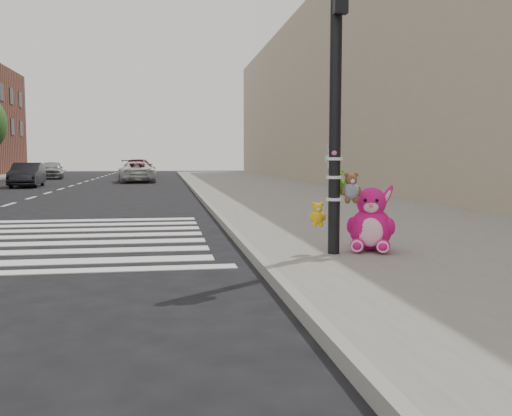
{
  "coord_description": "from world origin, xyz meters",
  "views": [
    {
      "loc": [
        0.32,
        -5.69,
        1.45
      ],
      "look_at": [
        1.58,
        2.19,
        0.75
      ],
      "focal_mm": 40.0,
      "sensor_mm": 36.0,
      "label": 1
    }
  ],
  "objects": [
    {
      "name": "car_maroon_near",
      "position": [
        -1.66,
        39.91,
        0.68
      ],
      "size": [
        2.65,
        4.91,
        1.35
      ],
      "primitive_type": "imported",
      "rotation": [
        0.0,
        0.0,
        2.97
      ],
      "color": "maroon",
      "rests_on": "ground"
    },
    {
      "name": "pink_bunny",
      "position": [
        3.19,
        1.95,
        0.53
      ],
      "size": [
        0.79,
        0.86,
        0.96
      ],
      "rotation": [
        0.0,
        0.0,
        -0.38
      ],
      "color": "#DF127B",
      "rests_on": "sidewalk_near"
    },
    {
      "name": "red_teddy",
      "position": [
        3.4,
        2.34,
        0.24
      ],
      "size": [
        0.17,
        0.16,
        0.2
      ],
      "primitive_type": null,
      "rotation": [
        0.0,
        0.0,
        0.61
      ],
      "color": "red",
      "rests_on": "sidewalk_near"
    },
    {
      "name": "car_white_near",
      "position": [
        -1.39,
        29.28,
        0.61
      ],
      "size": [
        2.52,
        4.62,
        1.23
      ],
      "primitive_type": "imported",
      "rotation": [
        0.0,
        0.0,
        3.25
      ],
      "color": "white",
      "rests_on": "ground"
    },
    {
      "name": "bld_near",
      "position": [
        10.5,
        20.0,
        5.0
      ],
      "size": [
        5.0,
        60.0,
        10.0
      ],
      "primitive_type": "cube",
      "color": "gray",
      "rests_on": "ground"
    },
    {
      "name": "curb_edge",
      "position": [
        1.55,
        10.0,
        0.07
      ],
      "size": [
        0.12,
        80.0,
        0.15
      ],
      "primitive_type": "cube",
      "color": "gray",
      "rests_on": "ground"
    },
    {
      "name": "sidewalk_near",
      "position": [
        5.0,
        10.0,
        0.07
      ],
      "size": [
        7.0,
        80.0,
        0.14
      ],
      "primitive_type": "cube",
      "color": "slate",
      "rests_on": "ground"
    },
    {
      "name": "car_dark_far",
      "position": [
        -6.5,
        24.31,
        0.61
      ],
      "size": [
        1.51,
        3.78,
        1.22
      ],
      "primitive_type": "imported",
      "rotation": [
        0.0,
        0.0,
        0.06
      ],
      "color": "black",
      "rests_on": "ground"
    },
    {
      "name": "car_silver_deep",
      "position": [
        -7.5,
        35.94,
        0.63
      ],
      "size": [
        1.95,
        3.87,
        1.26
      ],
      "primitive_type": "imported",
      "rotation": [
        0.0,
        0.0,
        0.13
      ],
      "color": "#9D9EA2",
      "rests_on": "ground"
    },
    {
      "name": "signal_pole",
      "position": [
        2.62,
        1.81,
        1.81
      ],
      "size": [
        0.68,
        0.49,
        4.0
      ],
      "color": "black",
      "rests_on": "sidewalk_near"
    },
    {
      "name": "ground",
      "position": [
        0.0,
        0.0,
        0.0
      ],
      "size": [
        120.0,
        120.0,
        0.0
      ],
      "primitive_type": "plane",
      "color": "black",
      "rests_on": "ground"
    }
  ]
}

